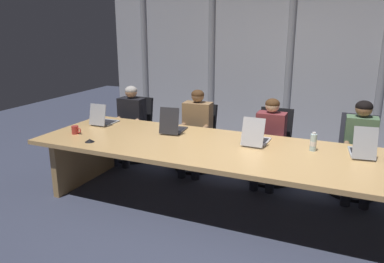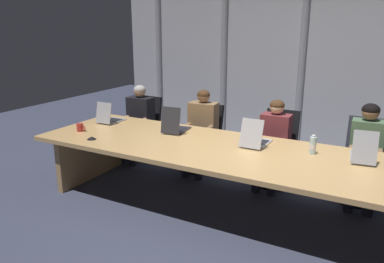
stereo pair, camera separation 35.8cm
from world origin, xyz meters
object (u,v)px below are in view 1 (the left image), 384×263
(office_chair_center, at_px, (272,154))
(person_left_end, at_px, (129,120))
(water_bottle_primary, at_px, (313,142))
(conference_mic_left_side, at_px, (90,140))
(laptop_left_end, at_px, (104,120))
(laptop_center, at_px, (256,138))
(office_chair_left_end, at_px, (135,136))
(coffee_mug_near, at_px, (75,130))
(laptop_right_mid, at_px, (362,149))
(person_left_mid, at_px, (196,127))
(office_chair_left_mid, at_px, (197,145))
(laptop_left_mid, at_px, (173,127))
(office_chair_right_mid, at_px, (354,165))
(person_center, at_px, (269,137))
(person_right_mid, at_px, (360,145))

(office_chair_center, bearing_deg, person_left_end, -85.80)
(water_bottle_primary, relative_size, conference_mic_left_side, 1.85)
(laptop_left_end, relative_size, laptop_center, 0.83)
(laptop_center, height_order, water_bottle_primary, laptop_center)
(office_chair_left_end, relative_size, coffee_mug_near, 7.10)
(laptop_right_mid, bearing_deg, laptop_center, 84.43)
(laptop_center, height_order, person_left_end, person_left_end)
(person_left_mid, distance_m, water_bottle_primary, 1.77)
(office_chair_left_mid, bearing_deg, laptop_left_mid, 9.19)
(laptop_left_end, height_order, person_left_end, person_left_end)
(laptop_left_mid, relative_size, office_chair_right_mid, 0.45)
(laptop_right_mid, distance_m, water_bottle_primary, 0.48)
(office_chair_right_mid, relative_size, person_center, 0.86)
(laptop_left_mid, height_order, coffee_mug_near, laptop_left_mid)
(person_left_end, xyz_separation_m, person_center, (2.11, -0.00, -0.01))
(office_chair_left_end, bearing_deg, laptop_left_end, 4.41)
(office_chair_left_mid, bearing_deg, laptop_right_mid, 79.38)
(office_chair_left_end, bearing_deg, conference_mic_left_side, 16.47)
(laptop_left_mid, height_order, office_chair_center, laptop_left_mid)
(person_center, bearing_deg, person_right_mid, 89.53)
(laptop_left_mid, xyz_separation_m, office_chair_left_end, (-1.05, 0.76, -0.45))
(laptop_left_end, bearing_deg, office_chair_right_mid, -76.13)
(laptop_left_mid, relative_size, conference_mic_left_side, 3.94)
(laptop_center, relative_size, water_bottle_primary, 2.14)
(person_right_mid, bearing_deg, laptop_right_mid, -1.48)
(office_chair_left_mid, distance_m, office_chair_right_mid, 2.12)
(laptop_left_end, distance_m, laptop_center, 2.10)
(office_chair_center, xyz_separation_m, coffee_mug_near, (-2.15, -1.31, 0.43))
(office_chair_center, relative_size, person_left_end, 0.83)
(laptop_right_mid, bearing_deg, office_chair_left_mid, 63.14)
(person_center, bearing_deg, laptop_left_end, -74.35)
(office_chair_left_end, height_order, office_chair_right_mid, office_chair_right_mid)
(office_chair_center, xyz_separation_m, person_center, (-0.02, -0.16, 0.28))
(office_chair_left_mid, bearing_deg, water_bottle_primary, 73.23)
(office_chair_left_end, distance_m, person_left_mid, 1.15)
(person_left_mid, bearing_deg, office_chair_center, 94.37)
(conference_mic_left_side, bearing_deg, laptop_right_mid, 14.72)
(laptop_right_mid, relative_size, conference_mic_left_side, 4.06)
(office_chair_left_end, bearing_deg, water_bottle_primary, 76.52)
(water_bottle_primary, bearing_deg, office_chair_right_mid, 61.92)
(water_bottle_primary, bearing_deg, coffee_mug_near, -169.61)
(laptop_left_end, height_order, conference_mic_left_side, laptop_left_end)
(person_left_mid, relative_size, conference_mic_left_side, 10.50)
(office_chair_left_mid, height_order, person_left_mid, person_left_mid)
(laptop_center, relative_size, person_right_mid, 0.37)
(office_chair_left_mid, distance_m, coffee_mug_near, 1.74)
(office_chair_center, xyz_separation_m, water_bottle_primary, (0.59, -0.81, 0.47))
(laptop_center, height_order, person_left_mid, person_left_mid)
(laptop_left_end, relative_size, office_chair_left_end, 0.39)
(laptop_left_end, relative_size, water_bottle_primary, 1.79)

